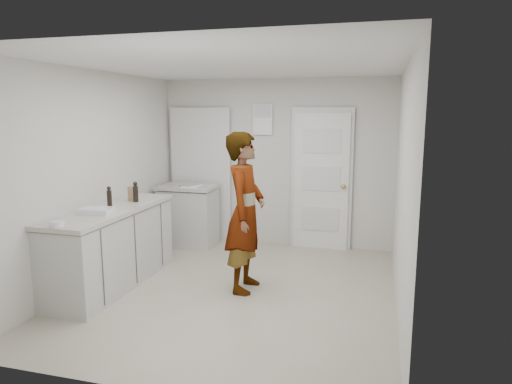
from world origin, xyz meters
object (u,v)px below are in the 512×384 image
(person, at_px, (245,212))
(oil_cruet_a, at_px, (136,192))
(cake_mix_box, at_px, (132,194))
(oil_cruet_b, at_px, (109,198))
(spice_jar, at_px, (134,197))
(egg_bowl, at_px, (57,224))
(baking_dish, at_px, (96,211))

(person, distance_m, oil_cruet_a, 1.45)
(cake_mix_box, distance_m, oil_cruet_b, 0.46)
(spice_jar, distance_m, egg_bowl, 1.39)
(oil_cruet_a, relative_size, baking_dish, 0.69)
(oil_cruet_a, bearing_deg, cake_mix_box, 145.25)
(oil_cruet_a, bearing_deg, egg_bowl, -94.16)
(egg_bowl, bearing_deg, oil_cruet_a, 85.84)
(oil_cruet_a, height_order, oil_cruet_b, same)
(spice_jar, xyz_separation_m, oil_cruet_a, (0.07, -0.08, 0.08))
(cake_mix_box, xyz_separation_m, oil_cruet_b, (-0.02, -0.46, 0.03))
(cake_mix_box, xyz_separation_m, spice_jar, (0.02, 0.02, -0.05))
(oil_cruet_a, xyz_separation_m, baking_dish, (-0.08, -0.70, -0.09))
(person, xyz_separation_m, oil_cruet_a, (-1.43, 0.12, 0.14))
(baking_dish, relative_size, egg_bowl, 2.76)
(cake_mix_box, xyz_separation_m, oil_cruet_a, (0.09, -0.06, 0.03))
(spice_jar, distance_m, oil_cruet_b, 0.49)
(oil_cruet_a, bearing_deg, spice_jar, 130.95)
(person, distance_m, egg_bowl, 1.94)
(oil_cruet_a, relative_size, egg_bowl, 1.90)
(cake_mix_box, xyz_separation_m, baking_dish, (0.00, -0.76, -0.06))
(person, distance_m, oil_cruet_b, 1.57)
(egg_bowl, bearing_deg, oil_cruet_b, 90.58)
(oil_cruet_b, bearing_deg, baking_dish, -85.81)
(spice_jar, bearing_deg, cake_mix_box, -129.33)
(baking_dish, xyz_separation_m, egg_bowl, (-0.01, -0.61, -0.00))
(person, relative_size, cake_mix_box, 10.45)
(oil_cruet_b, bearing_deg, oil_cruet_a, 75.49)
(oil_cruet_a, xyz_separation_m, egg_bowl, (-0.10, -1.31, -0.09))
(spice_jar, height_order, oil_cruet_a, oil_cruet_a)
(cake_mix_box, bearing_deg, spice_jar, 73.64)
(cake_mix_box, distance_m, spice_jar, 0.06)
(cake_mix_box, height_order, baking_dish, cake_mix_box)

